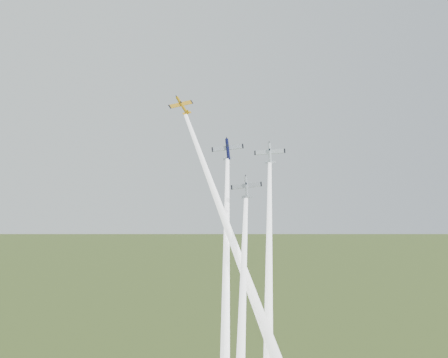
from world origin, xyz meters
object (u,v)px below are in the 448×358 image
plane_navy (228,149)px  plane_silver_right (270,153)px  plane_silver_low (246,187)px  plane_yellow (182,105)px

plane_navy → plane_silver_right: size_ratio=0.99×
plane_navy → plane_silver_low: 16.02m
plane_navy → plane_silver_low: bearing=-68.9°
plane_yellow → plane_silver_right: size_ratio=0.86×
plane_yellow → plane_silver_right: bearing=-20.4°
plane_silver_right → plane_yellow: bearing=-158.9°
plane_yellow → plane_silver_low: plane_yellow is taller
plane_silver_low → plane_yellow: bearing=147.2°
plane_navy → plane_silver_right: (12.88, 3.46, -0.66)m
plane_yellow → plane_navy: plane_yellow is taller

